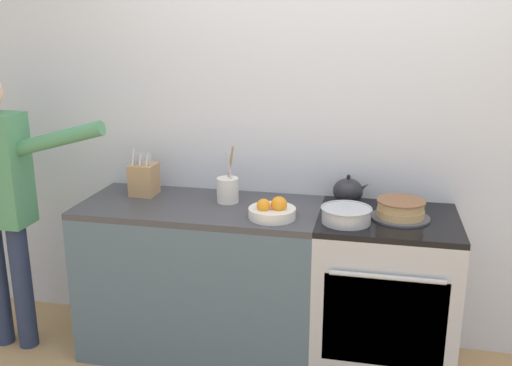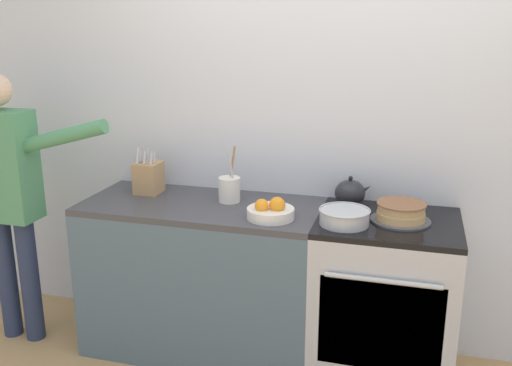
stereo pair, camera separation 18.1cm
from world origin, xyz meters
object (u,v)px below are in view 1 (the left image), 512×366
at_px(stove_range, 384,296).
at_px(mixing_bowl, 346,215).
at_px(layer_cake, 401,210).
at_px(knife_block, 144,179).
at_px(fruit_bowl, 272,211).
at_px(person_baker, 0,192).
at_px(tea_kettle, 348,191).
at_px(utensil_crock, 228,189).

distance_m(stove_range, mixing_bowl, 0.54).
bearing_deg(layer_cake, knife_block, 175.56).
bearing_deg(layer_cake, fruit_bowl, -167.86).
bearing_deg(mixing_bowl, person_baker, -177.99).
relative_size(mixing_bowl, fruit_bowl, 1.05).
bearing_deg(fruit_bowl, person_baker, -177.95).
bearing_deg(knife_block, stove_range, -4.60).
bearing_deg(tea_kettle, person_baker, -168.44).
bearing_deg(tea_kettle, utensil_crock, -169.84).
height_order(stove_range, person_baker, person_baker).
bearing_deg(tea_kettle, knife_block, -175.93).
bearing_deg(utensil_crock, mixing_bowl, -16.97).
distance_m(layer_cake, mixing_bowl, 0.29).
height_order(layer_cake, tea_kettle, tea_kettle).
xyz_separation_m(utensil_crock, fruit_bowl, (0.29, -0.21, -0.04)).
distance_m(stove_range, tea_kettle, 0.59).
relative_size(stove_range, knife_block, 3.22).
bearing_deg(knife_block, mixing_bowl, -11.43).
relative_size(layer_cake, knife_block, 1.09).
height_order(knife_block, utensil_crock, utensil_crock).
bearing_deg(utensil_crock, layer_cake, -4.74).
bearing_deg(knife_block, layer_cake, -4.44).
distance_m(mixing_bowl, fruit_bowl, 0.37).
relative_size(stove_range, person_baker, 0.56).
bearing_deg(fruit_bowl, knife_block, 162.71).
distance_m(utensil_crock, fruit_bowl, 0.36).
bearing_deg(layer_cake, utensil_crock, 175.26).
bearing_deg(stove_range, utensil_crock, 174.97).
relative_size(fruit_bowl, person_baker, 0.15).
bearing_deg(stove_range, person_baker, -174.79).
bearing_deg(knife_block, utensil_crock, -3.88).
bearing_deg(fruit_bowl, utensil_crock, 143.64).
bearing_deg(utensil_crock, person_baker, -167.70).
height_order(mixing_bowl, person_baker, person_baker).
height_order(layer_cake, fruit_bowl, fruit_bowl).
bearing_deg(knife_block, person_baker, -157.30).
relative_size(mixing_bowl, utensil_crock, 0.81).
height_order(stove_range, layer_cake, layer_cake).
distance_m(stove_range, knife_block, 1.49).
height_order(fruit_bowl, person_baker, person_baker).
xyz_separation_m(stove_range, tea_kettle, (-0.22, 0.19, 0.51)).
bearing_deg(tea_kettle, stove_range, -41.37).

